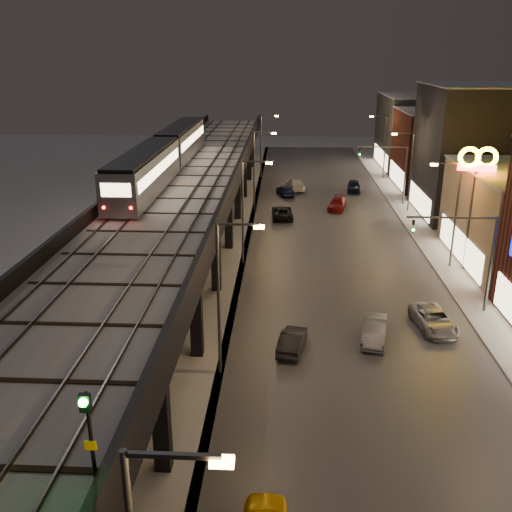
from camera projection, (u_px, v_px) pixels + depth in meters
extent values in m
cube|color=#46474D|center=(334.00, 250.00, 52.89)|extent=(17.00, 120.00, 0.06)
cube|color=#9FA1A8|center=(443.00, 251.00, 52.40)|extent=(4.00, 120.00, 0.14)
cube|color=#9FA1A8|center=(190.00, 247.00, 53.54)|extent=(11.00, 120.00, 0.06)
cube|color=black|center=(182.00, 195.00, 48.77)|extent=(9.00, 100.00, 1.00)
cube|color=black|center=(161.00, 418.00, 24.28)|extent=(0.70, 0.70, 5.30)
cube|color=black|center=(70.00, 364.00, 23.61)|extent=(8.00, 0.60, 0.50)
cube|color=black|center=(73.00, 313.00, 34.03)|extent=(0.70, 0.70, 5.30)
cube|color=black|center=(196.00, 315.00, 33.68)|extent=(0.70, 0.70, 5.30)
cube|color=black|center=(131.00, 275.00, 33.01)|extent=(8.00, 0.60, 0.50)
cube|color=black|center=(120.00, 256.00, 43.43)|extent=(0.70, 0.70, 5.30)
cube|color=black|center=(216.00, 258.00, 43.08)|extent=(0.70, 0.70, 5.30)
cube|color=black|center=(166.00, 225.00, 42.41)|extent=(8.00, 0.60, 0.50)
cube|color=black|center=(149.00, 220.00, 52.83)|extent=(0.70, 0.70, 5.30)
cube|color=black|center=(229.00, 221.00, 52.48)|extent=(0.70, 0.70, 5.30)
cube|color=black|center=(188.00, 194.00, 51.81)|extent=(8.00, 0.60, 0.50)
cube|color=black|center=(170.00, 194.00, 62.23)|extent=(0.70, 0.70, 5.30)
cube|color=black|center=(238.00, 195.00, 61.88)|extent=(0.70, 0.70, 5.30)
cube|color=black|center=(203.00, 172.00, 61.21)|extent=(8.00, 0.60, 0.50)
cube|color=black|center=(185.00, 176.00, 71.63)|extent=(0.70, 0.70, 5.30)
cube|color=black|center=(244.00, 176.00, 71.27)|extent=(0.70, 0.70, 5.30)
cube|color=black|center=(214.00, 156.00, 70.61)|extent=(8.00, 0.60, 0.50)
cube|color=black|center=(197.00, 161.00, 81.03)|extent=(0.70, 0.70, 5.30)
cube|color=black|center=(249.00, 162.00, 80.67)|extent=(0.70, 0.70, 5.30)
cube|color=black|center=(223.00, 144.00, 80.00)|extent=(8.00, 0.60, 0.50)
cube|color=black|center=(206.00, 150.00, 90.43)|extent=(0.70, 0.70, 5.30)
cube|color=black|center=(253.00, 150.00, 90.07)|extent=(0.70, 0.70, 5.30)
cube|color=black|center=(229.00, 134.00, 89.40)|extent=(8.00, 0.60, 0.50)
cube|color=#B2B7C1|center=(181.00, 188.00, 48.57)|extent=(8.40, 100.00, 0.16)
cube|color=#332D28|center=(144.00, 186.00, 48.67)|extent=(0.08, 98.00, 0.16)
cube|color=#332D28|center=(161.00, 186.00, 48.60)|extent=(0.08, 98.00, 0.16)
cube|color=#332D28|center=(196.00, 186.00, 48.46)|extent=(0.08, 98.00, 0.16)
cube|color=#332D28|center=(213.00, 187.00, 48.39)|extent=(0.08, 98.00, 0.16)
cube|color=black|center=(35.00, 374.00, 20.34)|extent=(7.80, 0.24, 0.06)
cube|color=black|center=(142.00, 237.00, 35.38)|extent=(7.80, 0.24, 0.06)
cube|color=black|center=(185.00, 182.00, 50.42)|extent=(7.80, 0.24, 0.06)
cube|color=black|center=(209.00, 152.00, 65.45)|extent=(7.80, 0.24, 0.06)
cube|color=black|center=(223.00, 133.00, 80.49)|extent=(7.80, 0.24, 0.06)
cube|color=black|center=(232.00, 183.00, 48.21)|extent=(0.30, 100.00, 1.10)
cube|color=black|center=(131.00, 182.00, 48.62)|extent=(0.30, 100.00, 1.10)
cube|color=#FFE0B0|center=(460.00, 246.00, 49.04)|extent=(0.10, 12.00, 2.40)
cube|color=black|center=(480.00, 153.00, 61.97)|extent=(12.00, 13.00, 14.00)
cube|color=#FFE0B0|center=(419.00, 200.00, 64.08)|extent=(0.10, 10.40, 2.40)
cube|color=#B2B7C1|center=(489.00, 85.00, 59.57)|extent=(12.20, 13.20, 0.16)
cube|color=#521C14|center=(445.00, 150.00, 75.80)|extent=(12.00, 12.00, 10.00)
cube|color=#FFE0B0|center=(397.00, 175.00, 77.24)|extent=(0.10, 9.60, 2.40)
cube|color=#B2B7C1|center=(449.00, 111.00, 74.08)|extent=(12.20, 12.20, 0.16)
cube|color=#323333|center=(421.00, 132.00, 88.79)|extent=(12.00, 16.00, 11.00)
cube|color=#FFE0B0|center=(381.00, 157.00, 90.40)|extent=(0.10, 12.80, 2.40)
cube|color=#B2B7C1|center=(425.00, 95.00, 86.90)|extent=(12.20, 16.20, 0.16)
cube|color=#38383A|center=(172.00, 456.00, 12.64)|extent=(2.20, 0.12, 0.12)
cube|color=#FFB350|center=(222.00, 462.00, 12.63)|extent=(0.55, 0.28, 0.18)
cylinder|color=#38383A|center=(219.00, 301.00, 31.10)|extent=(0.18, 0.18, 9.00)
cube|color=#38383A|center=(238.00, 224.00, 29.56)|extent=(2.20, 0.12, 0.12)
cube|color=#FFB350|center=(259.00, 227.00, 29.54)|extent=(0.55, 0.28, 0.18)
cylinder|color=#38383A|center=(243.00, 213.00, 48.01)|extent=(0.18, 0.18, 9.00)
cube|color=#38383A|center=(256.00, 161.00, 46.47)|extent=(2.20, 0.12, 0.12)
cube|color=#FFB350|center=(269.00, 163.00, 46.46)|extent=(0.55, 0.28, 0.18)
cylinder|color=#38383A|center=(456.00, 216.00, 47.17)|extent=(0.18, 0.18, 9.00)
cube|color=#38383A|center=(448.00, 163.00, 45.73)|extent=(2.20, 0.12, 0.12)
cube|color=#FFB350|center=(434.00, 165.00, 45.83)|extent=(0.55, 0.28, 0.18)
cylinder|color=#38383A|center=(254.00, 171.00, 64.93)|extent=(0.18, 0.18, 9.00)
cube|color=#38383A|center=(264.00, 132.00, 63.39)|extent=(2.20, 0.12, 0.12)
cube|color=#FFB350|center=(274.00, 133.00, 63.38)|extent=(0.55, 0.28, 0.18)
cylinder|color=#38383A|center=(411.00, 173.00, 64.09)|extent=(0.18, 0.18, 9.00)
cube|color=#38383A|center=(405.00, 133.00, 62.65)|extent=(2.20, 0.12, 0.12)
cube|color=#FFB350|center=(394.00, 134.00, 62.74)|extent=(0.55, 0.28, 0.18)
cylinder|color=#38383A|center=(261.00, 146.00, 81.85)|extent=(0.18, 0.18, 9.00)
cube|color=#38383A|center=(269.00, 115.00, 80.31)|extent=(2.20, 0.12, 0.12)
cube|color=#FFB350|center=(277.00, 116.00, 80.30)|extent=(0.55, 0.28, 0.18)
cylinder|color=#38383A|center=(385.00, 147.00, 81.00)|extent=(0.18, 0.18, 9.00)
cube|color=#38383A|center=(380.00, 116.00, 79.57)|extent=(2.20, 0.12, 0.12)
cube|color=#FFB350|center=(372.00, 117.00, 79.66)|extent=(0.55, 0.28, 0.18)
cylinder|color=#38383A|center=(490.00, 266.00, 39.05)|extent=(0.20, 0.20, 7.00)
cube|color=#38383A|center=(452.00, 218.00, 38.04)|extent=(6.00, 0.12, 0.12)
imported|color=black|center=(413.00, 224.00, 38.33)|extent=(0.20, 0.16, 1.00)
sphere|color=#0CFF26|center=(413.00, 228.00, 38.27)|extent=(0.18, 0.18, 0.18)
cylinder|color=#38383A|center=(405.00, 176.00, 67.24)|extent=(0.20, 0.20, 7.00)
cube|color=#38383A|center=(382.00, 147.00, 66.24)|extent=(6.00, 0.12, 0.12)
imported|color=black|center=(360.00, 151.00, 66.53)|extent=(0.20, 0.16, 1.00)
sphere|color=#0CFF26|center=(360.00, 153.00, 66.47)|extent=(0.18, 0.18, 0.18)
cube|color=gray|center=(145.00, 173.00, 45.90)|extent=(2.70, 16.27, 3.07)
cube|color=black|center=(143.00, 152.00, 45.35)|extent=(2.42, 15.80, 0.23)
cube|color=beige|center=(128.00, 167.00, 45.83)|extent=(0.05, 14.87, 0.84)
cube|color=beige|center=(161.00, 168.00, 45.70)|extent=(0.05, 14.87, 0.84)
cube|color=gray|center=(181.00, 142.00, 61.82)|extent=(2.70, 16.27, 3.07)
cube|color=black|center=(181.00, 126.00, 61.26)|extent=(2.42, 15.80, 0.23)
cube|color=beige|center=(169.00, 138.00, 61.74)|extent=(0.05, 14.87, 0.84)
cube|color=beige|center=(194.00, 138.00, 61.61)|extent=(0.05, 14.87, 0.84)
cube|color=beige|center=(116.00, 190.00, 38.09)|extent=(2.05, 0.05, 0.93)
sphere|color=#FF0C0C|center=(104.00, 208.00, 38.53)|extent=(0.19, 0.19, 0.19)
sphere|color=#FF0C0C|center=(131.00, 208.00, 38.44)|extent=(0.19, 0.19, 0.19)
cylinder|color=black|center=(91.00, 437.00, 14.70)|extent=(0.11, 0.11, 2.69)
cube|color=black|center=(85.00, 403.00, 14.21)|extent=(0.29, 0.16, 0.49)
sphere|color=#0CFF26|center=(83.00, 403.00, 14.07)|extent=(0.23, 0.23, 0.23)
cube|color=#F3C600|center=(90.00, 445.00, 14.67)|extent=(0.31, 0.04, 0.27)
imported|color=black|center=(292.00, 341.00, 34.87)|extent=(2.03, 4.04, 1.27)
imported|color=black|center=(282.00, 213.00, 62.68)|extent=(2.44, 4.82, 1.31)
imported|color=silver|center=(296.00, 185.00, 75.37)|extent=(2.67, 5.29, 1.47)
imported|color=#131E40|center=(285.00, 191.00, 72.37)|extent=(2.66, 4.36, 1.39)
imported|color=#555966|center=(374.00, 331.00, 36.02)|extent=(2.22, 4.36, 1.37)
imported|color=#A0A2A4|center=(434.00, 320.00, 37.56)|extent=(2.70, 4.92, 1.31)
imported|color=maroon|center=(337.00, 204.00, 66.10)|extent=(2.74, 4.73, 1.29)
imported|color=black|center=(354.00, 186.00, 74.56)|extent=(2.15, 4.40, 1.45)
cylinder|color=#38383A|center=(470.00, 222.00, 46.67)|extent=(0.24, 0.24, 8.34)
cube|color=#FF0C0C|center=(477.00, 168.00, 45.15)|extent=(2.92, 0.25, 0.52)
torus|color=#E3D400|center=(469.00, 157.00, 44.90)|extent=(1.71, 0.81, 1.69)
torus|color=#E3D400|center=(487.00, 158.00, 44.84)|extent=(1.71, 0.81, 1.69)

